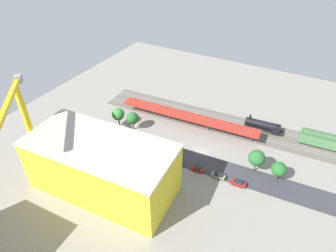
# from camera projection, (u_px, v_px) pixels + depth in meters

# --- Properties ---
(ground_plane) EXTENTS (157.62, 157.62, 0.00)m
(ground_plane) POSITION_uv_depth(u_px,v_px,m) (201.00, 152.00, 101.98)
(ground_plane) COLOR gray
(ground_plane) RESTS_ON ground
(rail_bed) EXTENTS (99.18, 20.03, 0.01)m
(rail_bed) POSITION_uv_depth(u_px,v_px,m) (221.00, 123.00, 115.93)
(rail_bed) COLOR #665E54
(rail_bed) RESTS_ON ground
(street_asphalt) EXTENTS (98.87, 14.79, 0.01)m
(street_asphalt) POSITION_uv_depth(u_px,v_px,m) (195.00, 161.00, 98.06)
(street_asphalt) COLOR #38383D
(street_asphalt) RESTS_ON ground
(track_rails) EXTENTS (98.35, 13.62, 0.12)m
(track_rails) POSITION_uv_depth(u_px,v_px,m) (221.00, 122.00, 115.83)
(track_rails) COLOR #9E9EA8
(track_rails) RESTS_ON ground
(platform_canopy_near) EXTENTS (55.14, 8.66, 4.29)m
(platform_canopy_near) POSITION_uv_depth(u_px,v_px,m) (188.00, 116.00, 112.48)
(platform_canopy_near) COLOR #A82D23
(platform_canopy_near) RESTS_ON ground
(locomotive) EXTENTS (14.49, 3.72, 5.26)m
(locomotive) POSITION_uv_depth(u_px,v_px,m) (264.00, 126.00, 110.97)
(locomotive) COLOR black
(locomotive) RESTS_ON ground
(passenger_coach) EXTENTS (16.67, 3.83, 5.96)m
(passenger_coach) POSITION_uv_depth(u_px,v_px,m) (325.00, 140.00, 102.13)
(passenger_coach) COLOR black
(passenger_coach) RESTS_ON ground
(parked_car_0) EXTENTS (4.73, 2.03, 1.76)m
(parked_car_0) POSITION_uv_depth(u_px,v_px,m) (238.00, 183.00, 89.06)
(parked_car_0) COLOR black
(parked_car_0) RESTS_ON ground
(parked_car_1) EXTENTS (4.52, 1.79, 1.67)m
(parked_car_1) POSITION_uv_depth(u_px,v_px,m) (218.00, 176.00, 91.67)
(parked_car_1) COLOR black
(parked_car_1) RESTS_ON ground
(parked_car_2) EXTENTS (4.08, 2.01, 1.70)m
(parked_car_2) POSITION_uv_depth(u_px,v_px,m) (197.00, 169.00, 94.14)
(parked_car_2) COLOR black
(parked_car_2) RESTS_ON ground
(parked_car_3) EXTENTS (4.50, 2.11, 1.53)m
(parked_car_3) POSITION_uv_depth(u_px,v_px,m) (177.00, 161.00, 96.93)
(parked_car_3) COLOR black
(parked_car_3) RESTS_ON ground
(parked_car_4) EXTENTS (4.36, 2.17, 1.65)m
(parked_car_4) POSITION_uv_depth(u_px,v_px,m) (160.00, 154.00, 99.70)
(parked_car_4) COLOR black
(parked_car_4) RESTS_ON ground
(parked_car_5) EXTENTS (4.80, 2.20, 1.79)m
(parked_car_5) POSITION_uv_depth(u_px,v_px,m) (145.00, 149.00, 101.99)
(parked_car_5) COLOR black
(parked_car_5) RESTS_ON ground
(construction_building) EXTENTS (42.54, 21.53, 16.42)m
(construction_building) POSITION_uv_depth(u_px,v_px,m) (102.00, 167.00, 84.04)
(construction_building) COLOR yellow
(construction_building) RESTS_ON ground
(construction_roof_slab) EXTENTS (43.17, 22.16, 0.40)m
(construction_roof_slab) POSITION_uv_depth(u_px,v_px,m) (98.00, 145.00, 79.08)
(construction_roof_slab) COLOR #B7B2A8
(construction_roof_slab) RESTS_ON construction_building
(tower_crane) EXTENTS (19.04, 21.65, 29.83)m
(tower_crane) POSITION_uv_depth(u_px,v_px,m) (25.00, 123.00, 84.69)
(tower_crane) COLOR gray
(tower_crane) RESTS_ON ground
(box_truck_0) EXTENTS (9.17, 2.93, 3.36)m
(box_truck_0) POSITION_uv_depth(u_px,v_px,m) (94.00, 139.00, 105.04)
(box_truck_0) COLOR black
(box_truck_0) RESTS_ON ground
(box_truck_1) EXTENTS (8.79, 3.26, 3.69)m
(box_truck_1) POSITION_uv_depth(u_px,v_px,m) (146.00, 157.00, 96.95)
(box_truck_1) COLOR black
(box_truck_1) RESTS_ON ground
(street_tree_0) EXTENTS (4.64, 4.64, 6.72)m
(street_tree_0) POSITION_uv_depth(u_px,v_px,m) (279.00, 169.00, 88.75)
(street_tree_0) COLOR brown
(street_tree_0) RESTS_ON ground
(street_tree_1) EXTENTS (4.79, 4.79, 7.72)m
(street_tree_1) POSITION_uv_depth(u_px,v_px,m) (118.00, 114.00, 111.36)
(street_tree_1) COLOR brown
(street_tree_1) RESTS_ON ground
(street_tree_2) EXTENTS (4.63, 4.63, 7.50)m
(street_tree_2) POSITION_uv_depth(u_px,v_px,m) (133.00, 118.00, 109.42)
(street_tree_2) COLOR brown
(street_tree_2) RESTS_ON ground
(street_tree_3) EXTENTS (5.21, 5.21, 8.09)m
(street_tree_3) POSITION_uv_depth(u_px,v_px,m) (257.00, 158.00, 91.25)
(street_tree_3) COLOR brown
(street_tree_3) RESTS_ON ground
(traffic_light) EXTENTS (0.50, 0.36, 6.90)m
(traffic_light) POSITION_uv_depth(u_px,v_px,m) (158.00, 148.00, 96.45)
(traffic_light) COLOR #333333
(traffic_light) RESTS_ON ground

